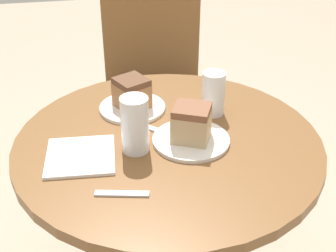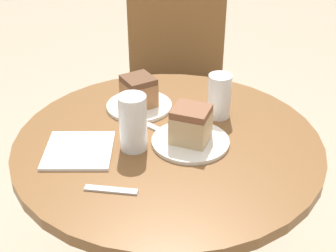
# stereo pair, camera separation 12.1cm
# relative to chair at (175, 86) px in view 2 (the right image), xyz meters

# --- Properties ---
(table) EXTENTS (0.81, 0.81, 0.76)m
(table) POSITION_rel_chair_xyz_m (-0.09, -0.83, 0.06)
(table) COLOR brown
(table) RESTS_ON ground_plane
(chair) EXTENTS (0.50, 0.47, 0.98)m
(chair) POSITION_rel_chair_xyz_m (0.00, 0.00, 0.00)
(chair) COLOR brown
(chair) RESTS_ON ground_plane
(plate_near) EXTENTS (0.20, 0.20, 0.01)m
(plate_near) POSITION_rel_chair_xyz_m (-0.04, -0.86, 0.26)
(plate_near) COLOR silver
(plate_near) RESTS_ON table
(plate_far) EXTENTS (0.19, 0.19, 0.01)m
(plate_far) POSITION_rel_chair_xyz_m (-0.17, -0.65, 0.26)
(plate_far) COLOR silver
(plate_far) RESTS_ON table
(cake_slice_near) EXTENTS (0.12, 0.12, 0.09)m
(cake_slice_near) POSITION_rel_chair_xyz_m (-0.04, -0.86, 0.32)
(cake_slice_near) COLOR tan
(cake_slice_near) RESTS_ON plate_near
(cake_slice_far) EXTENTS (0.11, 0.12, 0.09)m
(cake_slice_far) POSITION_rel_chair_xyz_m (-0.17, -0.65, 0.31)
(cake_slice_far) COLOR #9E6B42
(cake_slice_far) RESTS_ON plate_far
(glass_lemonade) EXTENTS (0.07, 0.07, 0.15)m
(glass_lemonade) POSITION_rel_chair_xyz_m (-0.18, -0.87, 0.33)
(glass_lemonade) COLOR beige
(glass_lemonade) RESTS_ON table
(glass_water) EXTENTS (0.07, 0.07, 0.13)m
(glass_water) POSITION_rel_chair_xyz_m (0.06, -0.72, 0.32)
(glass_water) COLOR silver
(glass_water) RESTS_ON table
(napkin_stack) EXTENTS (0.18, 0.18, 0.01)m
(napkin_stack) POSITION_rel_chair_xyz_m (-0.32, -0.88, 0.26)
(napkin_stack) COLOR white
(napkin_stack) RESTS_ON table
(fork) EXTENTS (0.12, 0.12, 0.00)m
(fork) POSITION_rel_chair_xyz_m (-0.13, -0.77, 0.26)
(fork) COLOR silver
(fork) RESTS_ON table
(spoon) EXTENTS (0.12, 0.04, 0.00)m
(spoon) POSITION_rel_chair_xyz_m (-0.24, -1.04, 0.26)
(spoon) COLOR silver
(spoon) RESTS_ON table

